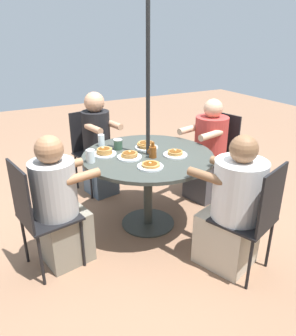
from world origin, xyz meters
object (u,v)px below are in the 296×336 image
pancake_plate_e (129,156)px  drinking_glass_a (101,140)px  pancake_plate_d (175,154)px  drinking_glass_b (90,156)px  patio_table (148,165)px  patio_chair_west (218,150)px  diner_north (98,148)px  pancake_plate_b (104,152)px  pancake_plate_a (151,166)px  pancake_plate_c (146,146)px  patio_chair_north (91,146)px  patio_chair_south (255,215)px  diner_east (60,208)px  diner_south (233,210)px  patio_chair_east (38,212)px  syrup_bottle (153,152)px  coffee_cup (118,144)px  diner_west (208,155)px

pancake_plate_e → drinking_glass_a: bearing=-76.0°
pancake_plate_d → drinking_glass_b: drinking_glass_b is taller
pancake_plate_e → patio_table: bearing=179.0°
patio_chair_west → drinking_glass_b: (1.59, 0.18, 0.27)m
diner_north → pancake_plate_b: bearing=64.3°
diner_north → drinking_glass_b: diner_north is taller
pancake_plate_a → pancake_plate_c: (-0.20, -0.44, 0.01)m
patio_chair_north → diner_north: bearing=90.0°
pancake_plate_a → pancake_plate_e: (0.06, -0.29, 0.01)m
drinking_glass_b → patio_table: bearing=172.6°
patio_chair_south → diner_east: bearing=126.3°
pancake_plate_a → pancake_plate_b: size_ratio=1.00×
diner_south → patio_chair_west: size_ratio=1.20×
patio_chair_east → patio_table: bearing=90.0°
pancake_plate_a → diner_south: bearing=126.8°
patio_chair_east → patio_chair_south: (-1.43, 0.83, 0.00)m
patio_chair_south → drinking_glass_b: (0.89, -1.09, 0.27)m
patio_chair_south → pancake_plate_a: bearing=104.1°
patio_chair_west → pancake_plate_c: 1.02m
diner_east → pancake_plate_a: (-0.77, 0.12, 0.26)m
patio_chair_north → syrup_bottle: (-0.20, 1.16, 0.27)m
coffee_cup → drinking_glass_a: bearing=-56.8°
pancake_plate_d → pancake_plate_b: bearing=-30.0°
pancake_plate_d → coffee_cup: size_ratio=2.18×
pancake_plate_e → pancake_plate_c: bearing=-149.1°
pancake_plate_c → pancake_plate_b: bearing=-3.3°
patio_chair_north → drinking_glass_b: 1.09m
diner_north → diner_east: size_ratio=1.07×
pancake_plate_d → pancake_plate_a: bearing=22.3°
pancake_plate_b → pancake_plate_e: 0.25m
patio_chair_west → pancake_plate_d: 0.97m
syrup_bottle → coffee_cup: bearing=-62.2°
diner_north → pancake_plate_d: 1.13m
patio_table → pancake_plate_c: size_ratio=5.53×
pancake_plate_e → drinking_glass_b: drinking_glass_b is taller
pancake_plate_a → drinking_glass_b: size_ratio=1.95×
patio_chair_west → pancake_plate_e: size_ratio=4.24×
diner_west → patio_chair_west: bearing=-90.0°
diner_south → drinking_glass_a: diner_south is taller
pancake_plate_b → drinking_glass_a: bearing=-105.0°
pancake_plate_a → pancake_plate_c: size_ratio=1.00×
patio_chair_west → pancake_plate_a: 1.32m
pancake_plate_d → pancake_plate_e: size_ratio=1.00×
drinking_glass_a → diner_south: bearing=114.9°
syrup_bottle → drinking_glass_b: size_ratio=1.29×
diner_west → diner_east: bearing=88.7°
drinking_glass_a → drinking_glass_b: 0.43m
pancake_plate_c → coffee_cup: coffee_cup is taller
patio_chair_south → pancake_plate_e: patio_chair_south is taller
diner_south → pancake_plate_c: size_ratio=5.09×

